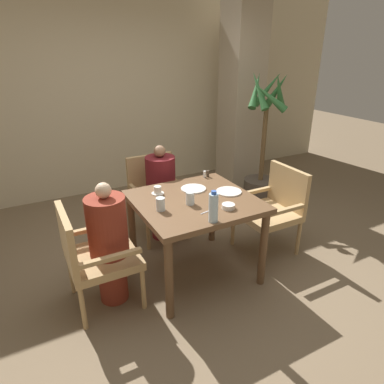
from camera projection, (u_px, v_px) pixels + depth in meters
The scene contains 20 objects.
ground_plane at pixel (194, 271), 3.35m from camera, with size 16.00×16.00×0.00m, color #7A664C.
wall_back at pixel (111, 95), 4.81m from camera, with size 8.00×0.06×2.80m.
pillar_stone at pixel (241, 96), 5.01m from camera, with size 0.50×0.50×2.70m.
dining_table at pixel (195, 210), 3.09m from camera, with size 1.04×1.00×0.78m.
chair_left_side at pixel (92, 254), 2.75m from camera, with size 0.55×0.55×0.89m.
diner_in_left_chair at pixel (109, 243), 2.79m from camera, with size 0.32×0.32×1.08m.
chair_far_side at pixel (156, 192), 3.89m from camera, with size 0.55×0.55×0.89m.
diner_in_far_chair at pixel (161, 192), 3.76m from camera, with size 0.32×0.32×1.08m.
chair_right_side at pixel (273, 206), 3.56m from camera, with size 0.55×0.55×0.89m.
potted_palm at pixel (262, 162), 4.58m from camera, with size 0.59×0.61×1.76m.
plate_main_left at pixel (229, 192), 3.18m from camera, with size 0.24×0.24×0.01m.
plate_main_right at pixel (193, 189), 3.25m from camera, with size 0.24×0.24×0.01m.
teacup_with_saucer at pixel (158, 191), 3.14m from camera, with size 0.12×0.12×0.07m.
bowl_small at pixel (228, 206), 2.86m from camera, with size 0.11×0.11×0.04m.
water_bottle at pixel (213, 207), 2.61m from camera, with size 0.07×0.07×0.26m.
glass_tall_near at pixel (190, 198), 2.93m from camera, with size 0.07×0.07×0.11m.
glass_tall_mid at pixel (161, 204), 2.81m from camera, with size 0.07×0.07×0.11m.
salt_shaker at pixel (205, 174), 3.53m from camera, with size 0.03×0.03×0.07m.
pepper_shaker at pixel (208, 174), 3.55m from camera, with size 0.03×0.03×0.07m.
fork_beside_plate at pixel (211, 210), 2.83m from camera, with size 0.18×0.06×0.00m.
Camera 1 is at (-1.32, -2.43, 2.04)m, focal length 32.00 mm.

